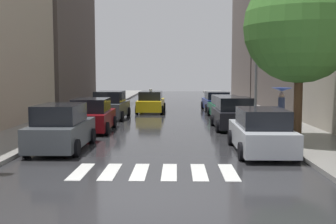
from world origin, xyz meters
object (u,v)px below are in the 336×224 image
Objects in this scene: parked_car_left_third at (110,106)px; parked_car_right_nearest at (261,132)px; parked_car_right_fourth at (216,102)px; pedestrian_near_tree at (282,97)px; parked_car_right_third at (225,107)px; lamp_post_right at (257,48)px; parked_car_right_second at (233,114)px; street_tree_right at (300,27)px; taxi_midroad at (151,102)px; parked_car_left_second at (92,116)px; parked_car_left_nearest at (61,129)px.

parked_car_left_third is 13.96m from parked_car_right_nearest.
parked_car_right_fourth is 2.20× the size of pedestrian_near_tree.
parked_car_right_third is 4.60m from lamp_post_right.
parked_car_right_nearest reaches higher than parked_car_right_third.
parked_car_right_second is 0.57× the size of street_tree_right.
taxi_midroad is at bearing 49.37° from parked_car_right_third.
taxi_midroad is 11.85m from pedestrian_near_tree.
lamp_post_right is (9.26, 4.54, 3.76)m from parked_car_left_second.
parked_car_left_nearest reaches higher than parked_car_right_nearest.
parked_car_left_second is at bearing 168.28° from taxi_midroad.
parked_car_left_nearest is 19.00m from parked_car_right_fourth.
street_tree_right reaches higher than parked_car_left_second.
parked_car_left_nearest is 10.68m from street_tree_right.
lamp_post_right is at bearing -44.27° from parked_car_left_nearest.
parked_car_left_third is 0.57× the size of lamp_post_right.
parked_car_left_third reaches higher than parked_car_right_third.
parked_car_left_nearest is at bearing -159.91° from pedestrian_near_tree.
parked_car_right_fourth is at bearing -24.23° from parked_car_left_nearest.
parked_car_right_nearest is at bearing -132.27° from street_tree_right.
parked_car_left_nearest is 1.03× the size of parked_car_left_second.
parked_car_right_third is at bearing 177.65° from parked_car_right_fourth.
parked_car_right_second is at bearing -83.25° from parked_car_left_second.
pedestrian_near_tree is at bearing -82.30° from parked_car_left_second.
parked_car_right_third is 5.57m from pedestrian_near_tree.
taxi_midroad is 0.64× the size of street_tree_right.
parked_car_left_second is 0.56× the size of lamp_post_right.
parked_car_left_second is 0.98× the size of parked_car_left_third.
pedestrian_near_tree is 0.29× the size of street_tree_right.
taxi_midroad is 9.87m from lamp_post_right.
parked_car_left_second is 6.07m from parked_car_left_third.
parked_car_left_third reaches higher than parked_car_left_nearest.
parked_car_right_fourth is (7.56, 12.15, -0.07)m from parked_car_left_second.
taxi_midroad reaches higher than parked_car_right_second.
parked_car_left_third is at bearing -0.96° from parked_car_left_nearest.
parked_car_left_third is 0.98× the size of parked_car_right_fourth.
lamp_post_right reaches higher than taxi_midroad.
parked_car_right_third is (0.17, 5.42, -0.08)m from parked_car_right_second.
parked_car_left_nearest is 0.57× the size of lamp_post_right.
taxi_midroad is (2.54, 15.74, -0.07)m from parked_car_left_nearest.
taxi_midroad is 16.26m from street_tree_right.
parked_car_left_nearest is at bearing 87.19° from parked_car_right_nearest.
parked_car_right_third is 1.01× the size of taxi_midroad.
parked_car_left_nearest is 7.72m from parked_car_right_nearest.
parked_car_right_nearest is 1.02× the size of parked_car_right_third.
parked_car_right_nearest is 0.61× the size of lamp_post_right.
parked_car_right_second is at bearing 115.36° from street_tree_right.
parked_car_right_nearest is (7.58, -11.73, -0.06)m from parked_car_left_third.
parked_car_right_third is 6.60m from taxi_midroad.
parked_car_left_nearest is 0.93× the size of parked_car_right_nearest.
parked_car_right_second is 6.47m from street_tree_right.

